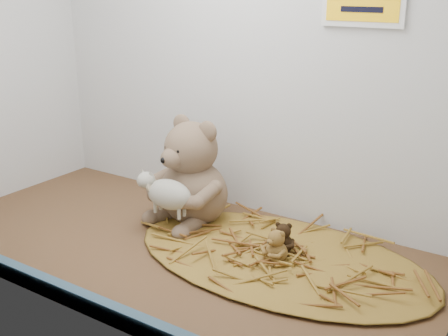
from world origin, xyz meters
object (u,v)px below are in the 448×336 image
Objects in this scene: toy_lamb at (169,195)px; mini_teddy_brown at (283,236)px; main_teddy at (193,171)px; mini_teddy_tan at (277,244)px.

toy_lamb is 28.52cm from mini_teddy_brown.
mini_teddy_tan is at bearing -4.28° from main_teddy.
toy_lamb is 2.10× the size of mini_teddy_tan.
toy_lamb reaches higher than mini_teddy_tan.
main_teddy reaches higher than mini_teddy_tan.
toy_lamb is 2.25× the size of mini_teddy_brown.
main_teddy is at bearing -179.29° from mini_teddy_tan.
main_teddy is 3.63× the size of mini_teddy_tan.
toy_lamb is at bearing -160.58° from mini_teddy_tan.
main_teddy is 29.18cm from mini_teddy_brown.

